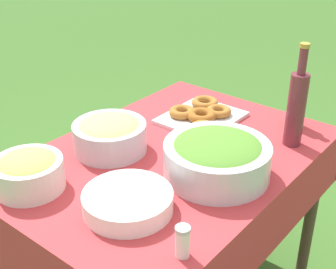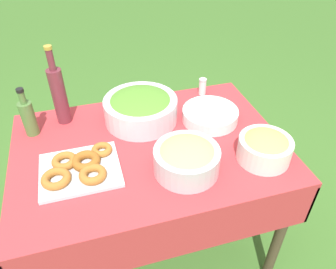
# 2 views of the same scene
# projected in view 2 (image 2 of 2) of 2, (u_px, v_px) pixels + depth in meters

# --- Properties ---
(ground_plane) EXTENTS (14.00, 14.00, 0.00)m
(ground_plane) POSITION_uv_depth(u_px,v_px,m) (154.00, 243.00, 1.94)
(ground_plane) COLOR #3D6B28
(picnic_table) EXTENTS (1.20, 0.84, 0.76)m
(picnic_table) POSITION_uv_depth(u_px,v_px,m) (150.00, 163.00, 1.54)
(picnic_table) COLOR #B73338
(picnic_table) RESTS_ON ground_plane
(salad_bowl) EXTENTS (0.36, 0.36, 0.14)m
(salad_bowl) POSITION_uv_depth(u_px,v_px,m) (141.00, 107.00, 1.58)
(salad_bowl) COLOR silver
(salad_bowl) RESTS_ON picnic_table
(pasta_bowl) EXTENTS (0.27, 0.27, 0.13)m
(pasta_bowl) POSITION_uv_depth(u_px,v_px,m) (187.00, 158.00, 1.31)
(pasta_bowl) COLOR #B2B7BC
(pasta_bowl) RESTS_ON picnic_table
(donut_platter) EXTENTS (0.32, 0.27, 0.05)m
(donut_platter) POSITION_uv_depth(u_px,v_px,m) (79.00, 168.00, 1.33)
(donut_platter) COLOR silver
(donut_platter) RESTS_ON picnic_table
(plate_stack) EXTENTS (0.27, 0.27, 0.06)m
(plate_stack) POSITION_uv_depth(u_px,v_px,m) (210.00, 115.00, 1.61)
(plate_stack) COLOR white
(plate_stack) RESTS_ON picnic_table
(olive_oil_bottle) EXTENTS (0.06, 0.06, 0.24)m
(olive_oil_bottle) POSITION_uv_depth(u_px,v_px,m) (28.00, 117.00, 1.49)
(olive_oil_bottle) COLOR #4C7238
(olive_oil_bottle) RESTS_ON picnic_table
(wine_bottle) EXTENTS (0.07, 0.07, 0.39)m
(wine_bottle) POSITION_uv_depth(u_px,v_px,m) (59.00, 94.00, 1.53)
(wine_bottle) COLOR maroon
(wine_bottle) RESTS_ON picnic_table
(fruit_bowl) EXTENTS (0.22, 0.22, 0.12)m
(fruit_bowl) POSITION_uv_depth(u_px,v_px,m) (265.00, 147.00, 1.37)
(fruit_bowl) COLOR silver
(fruit_bowl) RESTS_ON picnic_table
(salt_shaker) EXTENTS (0.04, 0.04, 0.09)m
(salt_shaker) POSITION_uv_depth(u_px,v_px,m) (202.00, 86.00, 1.80)
(salt_shaker) COLOR white
(salt_shaker) RESTS_ON picnic_table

